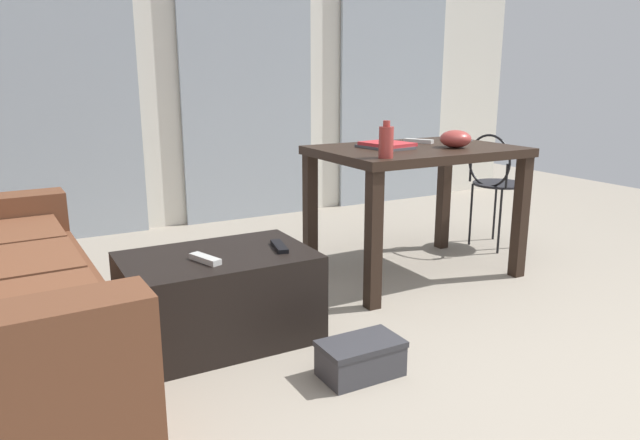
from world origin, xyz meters
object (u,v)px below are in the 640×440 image
(scissors, at_px, (464,141))
(craft_table, at_px, (416,167))
(bottle_near, at_px, (386,142))
(bowl, at_px, (456,139))
(coffee_table, at_px, (219,297))
(book_stack, at_px, (386,145))
(tv_remote_secondary, at_px, (205,259))
(tv_remote_on_table, at_px, (419,141))
(tv_remote_primary, at_px, (279,246))
(shoebox, at_px, (361,358))
(wire_chair, at_px, (494,177))

(scissors, bearing_deg, craft_table, -168.14)
(bottle_near, bearing_deg, bowl, 15.22)
(coffee_table, distance_m, book_stack, 1.35)
(craft_table, distance_m, tv_remote_secondary, 1.50)
(tv_remote_on_table, bearing_deg, tv_remote_primary, 175.11)
(coffee_table, bearing_deg, shoebox, -57.06)
(coffee_table, relative_size, craft_table, 0.73)
(craft_table, relative_size, shoebox, 3.46)
(book_stack, bearing_deg, wire_chair, 7.62)
(book_stack, relative_size, tv_remote_on_table, 1.76)
(wire_chair, relative_size, tv_remote_primary, 4.36)
(book_stack, relative_size, shoebox, 0.96)
(tv_remote_secondary, relative_size, shoebox, 0.51)
(coffee_table, bearing_deg, book_stack, 17.33)
(tv_remote_primary, bearing_deg, scissors, 29.53)
(wire_chair, bearing_deg, tv_remote_on_table, -179.04)
(bottle_near, relative_size, book_stack, 0.59)
(wire_chair, bearing_deg, bottle_near, -159.27)
(scissors, height_order, tv_remote_secondary, scissors)
(coffee_table, xyz_separation_m, tv_remote_secondary, (-0.08, -0.08, 0.22))
(tv_remote_secondary, xyz_separation_m, shoebox, (0.46, -0.52, -0.35))
(coffee_table, height_order, tv_remote_on_table, tv_remote_on_table)
(book_stack, bearing_deg, tv_remote_primary, -154.80)
(coffee_table, height_order, wire_chair, wire_chair)
(coffee_table, distance_m, tv_remote_primary, 0.36)
(wire_chair, xyz_separation_m, bowl, (-0.64, -0.31, 0.32))
(craft_table, bearing_deg, tv_remote_on_table, 48.98)
(craft_table, xyz_separation_m, tv_remote_primary, (-1.06, -0.37, -0.24))
(wire_chair, relative_size, scissors, 7.80)
(wire_chair, bearing_deg, coffee_table, -167.10)
(bowl, relative_size, tv_remote_primary, 0.98)
(coffee_table, height_order, shoebox, coffee_table)
(bottle_near, distance_m, shoebox, 1.13)
(book_stack, xyz_separation_m, tv_remote_on_table, (0.33, 0.12, -0.00))
(tv_remote_primary, bearing_deg, coffee_table, -177.64)
(shoebox, bearing_deg, wire_chair, 31.46)
(wire_chair, bearing_deg, book_stack, -172.38)
(craft_table, relative_size, bottle_near, 6.10)
(book_stack, distance_m, tv_remote_primary, 1.04)
(bottle_near, xyz_separation_m, book_stack, (0.24, 0.34, -0.07))
(bowl, bearing_deg, craft_table, 143.63)
(bowl, xyz_separation_m, tv_remote_secondary, (-1.60, -0.27, -0.41))
(bottle_near, bearing_deg, scissors, 23.95)
(book_stack, distance_m, tv_remote_secondary, 1.36)
(craft_table, bearing_deg, coffee_table, -166.67)
(craft_table, relative_size, bowl, 6.40)
(tv_remote_on_table, bearing_deg, craft_table, -159.83)
(craft_table, xyz_separation_m, bowl, (0.18, -0.13, 0.17))
(bowl, distance_m, tv_remote_on_table, 0.30)
(wire_chair, height_order, book_stack, book_stack)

